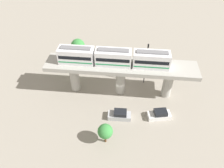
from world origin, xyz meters
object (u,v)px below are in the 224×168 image
Objects in this scene: signal_post at (146,63)px; tree_near_viaduct at (105,131)px; train at (113,57)px; parked_car_white at (159,115)px; tree_far_corner at (78,46)px; parked_car_silver at (120,115)px; tree_mid_lot at (67,57)px.

tree_near_viaduct is at bearing -22.49° from signal_post.
signal_post is (-3.40, 6.39, -3.25)m from train.
train is 13.55m from parked_car_white.
train is 15.65m from tree_far_corner.
parked_car_silver is 0.44× the size of signal_post.
tree_near_viaduct is at bearing 30.46° from tree_mid_lot.
parked_car_silver is at bearing 32.43° from tree_far_corner.
train is 5.03× the size of tree_near_viaduct.
train is at bearing 179.51° from tree_near_viaduct.
parked_car_white is 0.46× the size of signal_post.
tree_far_corner is (-11.21, -9.69, -5.03)m from train.
tree_mid_lot is 0.90× the size of tree_far_corner.
tree_mid_lot reaches higher than parked_car_silver.
tree_mid_lot is (-6.92, -11.40, -5.37)m from train.
tree_near_viaduct is (6.14, -9.27, 2.05)m from parked_car_white.
parked_car_white is 1.10× the size of tree_near_viaduct.
tree_far_corner reaches higher than parked_car_silver.
tree_far_corner is (-4.29, 1.71, 0.35)m from tree_mid_lot.
signal_post reaches higher than parked_car_silver.
tree_near_viaduct is at bearing -68.03° from parked_car_white.
parked_car_white is at bearing 56.12° from train.
tree_far_corner is (-23.50, -9.58, 0.79)m from tree_near_viaduct.
tree_far_corner reaches higher than parked_car_white.
parked_car_white is 7.35m from parked_car_silver.
train reaches higher than tree_near_viaduct.
parked_car_silver is (0.82, -7.30, 0.00)m from parked_car_white.
tree_near_viaduct is 22.28m from tree_mid_lot.
tree_far_corner is at bearing -144.18° from parked_car_white.
train is at bearing 58.74° from tree_mid_lot.
tree_far_corner is (-17.36, -18.85, 2.84)m from parked_car_white.
tree_mid_lot is 18.26m from signal_post.
tree_mid_lot is (-13.07, -20.56, 2.49)m from parked_car_white.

